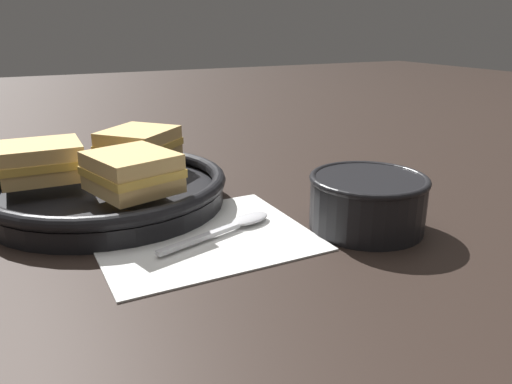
% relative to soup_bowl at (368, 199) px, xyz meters
% --- Properties ---
extents(ground_plane, '(4.00, 4.00, 0.00)m').
position_rel_soup_bowl_xyz_m(ground_plane, '(-0.12, 0.07, -0.04)').
color(ground_plane, black).
extents(napkin, '(0.24, 0.20, 0.00)m').
position_rel_soup_bowl_xyz_m(napkin, '(-0.18, 0.06, -0.03)').
color(napkin, white).
rests_on(napkin, ground_plane).
extents(soup_bowl, '(0.14, 0.14, 0.06)m').
position_rel_soup_bowl_xyz_m(soup_bowl, '(0.00, 0.00, 0.00)').
color(soup_bowl, black).
rests_on(soup_bowl, ground_plane).
extents(spoon, '(0.16, 0.07, 0.01)m').
position_rel_soup_bowl_xyz_m(spoon, '(-0.14, 0.06, -0.03)').
color(spoon, silver).
rests_on(spoon, napkin).
extents(skillet, '(0.31, 0.42, 0.04)m').
position_rel_soup_bowl_xyz_m(skillet, '(-0.26, 0.22, -0.02)').
color(skillet, black).
rests_on(skillet, ground_plane).
extents(sandwich_near_left, '(0.11, 0.12, 0.05)m').
position_rel_soup_bowl_xyz_m(sandwich_near_left, '(-0.24, 0.14, 0.03)').
color(sandwich_near_left, '#DBB26B').
rests_on(sandwich_near_left, skillet).
extents(sandwich_near_right, '(0.13, 0.13, 0.05)m').
position_rel_soup_bowl_xyz_m(sandwich_near_right, '(-0.20, 0.27, 0.03)').
color(sandwich_near_right, '#DBB26B').
rests_on(sandwich_near_right, skillet).
extents(sandwich_far_left, '(0.10, 0.09, 0.05)m').
position_rel_soup_bowl_xyz_m(sandwich_far_left, '(-0.33, 0.24, 0.03)').
color(sandwich_far_left, '#DBB26B').
rests_on(sandwich_far_left, skillet).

